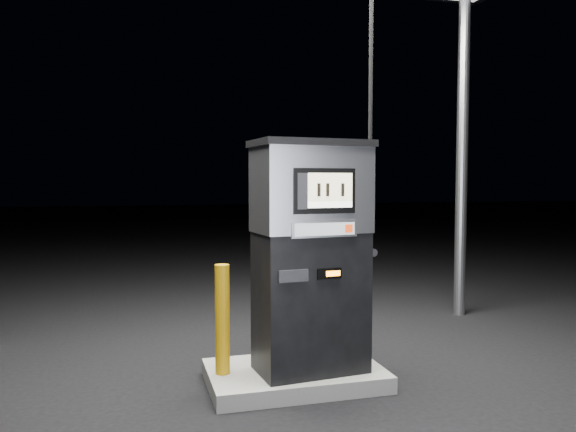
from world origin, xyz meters
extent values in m
plane|color=black|center=(0.00, 0.00, 0.00)|extent=(80.00, 80.00, 0.00)
cube|color=slate|center=(0.00, 0.00, 0.07)|extent=(1.60, 1.00, 0.15)
cylinder|color=gray|center=(3.00, 2.00, 2.25)|extent=(0.16, 0.16, 4.50)
cube|color=black|center=(0.12, -0.10, 0.79)|extent=(1.02, 0.65, 1.27)
cube|color=#ACACB3|center=(0.12, -0.10, 1.80)|extent=(1.04, 0.68, 0.76)
cube|color=black|center=(0.12, -0.10, 2.21)|extent=(1.08, 0.72, 0.06)
cube|color=black|center=(0.15, -0.39, 1.80)|extent=(0.57, 0.09, 0.39)
cube|color=beige|center=(0.20, -0.40, 1.83)|extent=(0.42, 0.05, 0.24)
cube|color=white|center=(0.20, -0.41, 1.68)|extent=(0.42, 0.05, 0.05)
cube|color=#ACACB3|center=(0.15, -0.39, 1.47)|extent=(0.61, 0.09, 0.14)
cube|color=#95979C|center=(0.15, -0.41, 1.47)|extent=(0.56, 0.06, 0.11)
cube|color=red|center=(0.37, -0.39, 1.47)|extent=(0.07, 0.01, 0.07)
cube|color=black|center=(0.20, -0.39, 1.09)|extent=(0.22, 0.04, 0.09)
cube|color=orange|center=(0.23, -0.39, 1.09)|extent=(0.13, 0.02, 0.05)
cube|color=black|center=(-0.13, -0.42, 1.09)|extent=(0.27, 0.05, 0.10)
cube|color=black|center=(0.65, -0.05, 1.22)|extent=(0.12, 0.19, 0.25)
cylinder|color=gray|center=(0.71, -0.04, 1.22)|extent=(0.09, 0.23, 0.07)
cylinder|color=black|center=(0.70, -0.09, 2.92)|extent=(0.04, 0.04, 3.15)
cylinder|color=#C38A0A|center=(-0.67, 0.03, 0.64)|extent=(0.16, 0.16, 0.99)
cylinder|color=#C38A0A|center=(0.55, 0.16, 0.59)|extent=(0.15, 0.15, 0.88)
camera|label=1|loc=(-1.42, -4.91, 1.88)|focal=35.00mm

